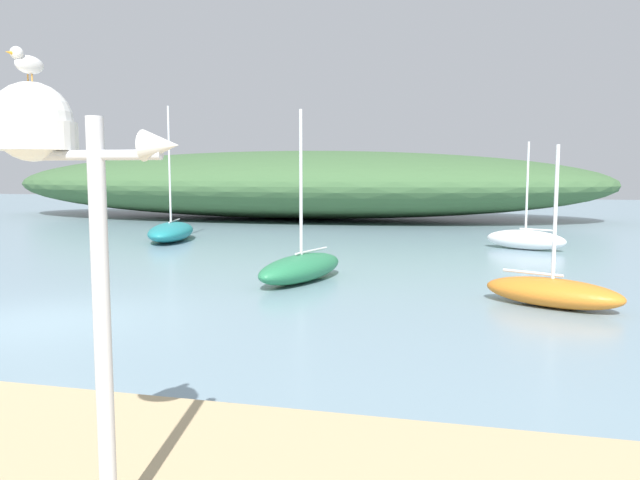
{
  "coord_description": "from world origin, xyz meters",
  "views": [
    {
      "loc": [
        7.68,
        -9.79,
        2.76
      ],
      "look_at": [
        4.7,
        2.29,
        1.41
      ],
      "focal_mm": 35.03,
      "sensor_mm": 36.0,
      "label": 1
    }
  ],
  "objects_px": {
    "sailboat_east_reach": "(525,239)",
    "sailboat_far_left": "(171,231)",
    "seagull_on_radar": "(27,62)",
    "sailboat_west_reach": "(301,267)",
    "sailboat_near_shore": "(552,292)",
    "mast_structure": "(48,158)"
  },
  "relations": [
    {
      "from": "sailboat_east_reach",
      "to": "sailboat_far_left",
      "type": "height_order",
      "value": "sailboat_far_left"
    },
    {
      "from": "sailboat_east_reach",
      "to": "seagull_on_radar",
      "type": "bearing_deg",
      "value": -103.64
    },
    {
      "from": "sailboat_far_left",
      "to": "sailboat_west_reach",
      "type": "relative_size",
      "value": 1.25
    },
    {
      "from": "sailboat_west_reach",
      "to": "sailboat_near_shore",
      "type": "relative_size",
      "value": 1.3
    },
    {
      "from": "seagull_on_radar",
      "to": "sailboat_near_shore",
      "type": "relative_size",
      "value": 0.09
    },
    {
      "from": "mast_structure",
      "to": "seagull_on_radar",
      "type": "xyz_separation_m",
      "value": [
        -0.12,
        -0.01,
        0.64
      ]
    },
    {
      "from": "sailboat_west_reach",
      "to": "sailboat_near_shore",
      "type": "height_order",
      "value": "sailboat_west_reach"
    },
    {
      "from": "seagull_on_radar",
      "to": "sailboat_east_reach",
      "type": "xyz_separation_m",
      "value": [
        4.8,
        19.76,
        -3.12
      ]
    },
    {
      "from": "sailboat_far_left",
      "to": "sailboat_west_reach",
      "type": "bearing_deg",
      "value": -45.74
    },
    {
      "from": "seagull_on_radar",
      "to": "sailboat_far_left",
      "type": "xyz_separation_m",
      "value": [
        -8.94,
        19.25,
        -3.11
      ]
    },
    {
      "from": "sailboat_far_left",
      "to": "sailboat_near_shore",
      "type": "bearing_deg",
      "value": -35.16
    },
    {
      "from": "seagull_on_radar",
      "to": "sailboat_near_shore",
      "type": "xyz_separation_m",
      "value": [
        4.58,
        9.73,
        -3.18
      ]
    },
    {
      "from": "seagull_on_radar",
      "to": "sailboat_east_reach",
      "type": "distance_m",
      "value": 20.57
    },
    {
      "from": "sailboat_east_reach",
      "to": "sailboat_far_left",
      "type": "distance_m",
      "value": 13.75
    },
    {
      "from": "mast_structure",
      "to": "seagull_on_radar",
      "type": "relative_size",
      "value": 10.48
    },
    {
      "from": "sailboat_near_shore",
      "to": "seagull_on_radar",
      "type": "bearing_deg",
      "value": -115.18
    },
    {
      "from": "seagull_on_radar",
      "to": "sailboat_far_left",
      "type": "height_order",
      "value": "sailboat_far_left"
    },
    {
      "from": "sailboat_west_reach",
      "to": "sailboat_far_left",
      "type": "bearing_deg",
      "value": 134.26
    },
    {
      "from": "sailboat_near_shore",
      "to": "sailboat_west_reach",
      "type": "bearing_deg",
      "value": 164.31
    },
    {
      "from": "sailboat_far_left",
      "to": "sailboat_west_reach",
      "type": "xyz_separation_m",
      "value": [
        7.68,
        -7.88,
        -0.03
      ]
    },
    {
      "from": "seagull_on_radar",
      "to": "sailboat_near_shore",
      "type": "height_order",
      "value": "seagull_on_radar"
    },
    {
      "from": "sailboat_far_left",
      "to": "sailboat_near_shore",
      "type": "relative_size",
      "value": 1.62
    }
  ]
}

